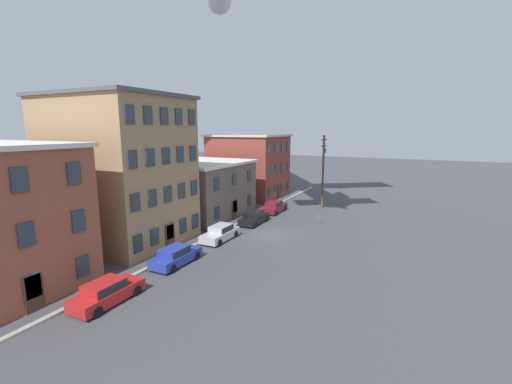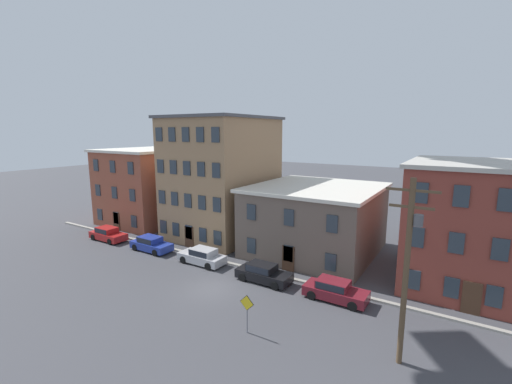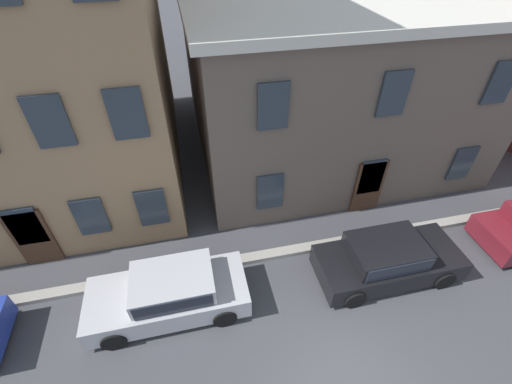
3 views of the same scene
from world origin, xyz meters
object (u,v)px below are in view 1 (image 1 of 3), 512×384
at_px(car_blue, 176,255).
at_px(car_black, 254,217).
at_px(car_silver, 220,232).
at_px(caution_sign, 319,211).
at_px(car_red, 106,292).
at_px(utility_pole, 323,168).
at_px(car_maroon, 274,207).

height_order(car_blue, car_black, same).
xyz_separation_m(car_silver, caution_sign, (9.29, -6.80, 0.83)).
distance_m(car_silver, caution_sign, 11.54).
distance_m(car_red, car_blue, 6.60).
height_order(caution_sign, utility_pole, utility_pole).
relative_size(car_black, caution_sign, 1.85).
relative_size(car_blue, caution_sign, 1.85).
relative_size(car_red, car_silver, 1.00).
xyz_separation_m(car_red, car_silver, (13.17, 0.31, 0.00)).
bearing_deg(car_blue, car_black, -0.70).
height_order(car_red, utility_pole, utility_pole).
height_order(car_maroon, caution_sign, caution_sign).
bearing_deg(car_maroon, car_black, -179.11).
relative_size(car_silver, car_black, 1.00).
height_order(car_red, car_blue, same).
bearing_deg(caution_sign, car_red, 163.88).
height_order(car_blue, caution_sign, caution_sign).
relative_size(car_blue, utility_pole, 0.46).
xyz_separation_m(car_blue, car_black, (13.06, -0.16, 0.00)).
height_order(car_silver, caution_sign, caution_sign).
bearing_deg(utility_pole, car_black, 157.14).
xyz_separation_m(car_blue, car_maroon, (18.88, -0.07, 0.00)).
bearing_deg(car_black, car_blue, 179.30).
relative_size(car_red, utility_pole, 0.46).
bearing_deg(car_red, utility_pole, -8.47).
bearing_deg(car_black, caution_sign, -66.81).
bearing_deg(car_silver, car_blue, -179.10).
bearing_deg(car_blue, caution_sign, -22.90).
relative_size(car_maroon, caution_sign, 1.85).
bearing_deg(caution_sign, car_blue, 157.10).
distance_m(car_blue, utility_pole, 24.88).
bearing_deg(car_maroon, car_silver, 179.20).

